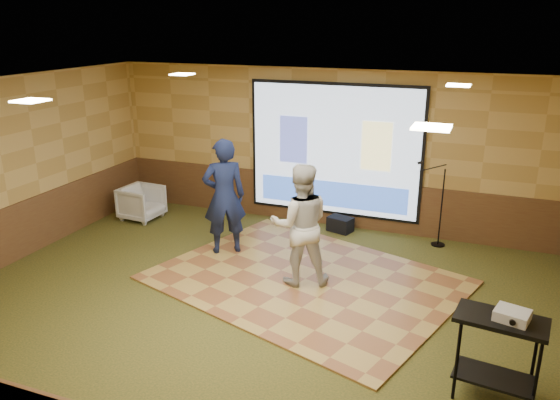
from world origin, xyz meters
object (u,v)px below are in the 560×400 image
at_px(dance_floor, 305,280).
at_px(projector, 512,315).
at_px(player_right, 300,225).
at_px(duffel_bag, 340,224).
at_px(player_left, 224,196).
at_px(av_table, 498,342).
at_px(projector_screen, 334,152).
at_px(mic_stand, 437,219).
at_px(banquet_chair, 142,203).

distance_m(dance_floor, projector, 3.52).
height_order(player_right, duffel_bag, player_right).
bearing_deg(player_right, projector, 124.59).
xyz_separation_m(player_left, duffel_bag, (1.58, 1.68, -0.88)).
xyz_separation_m(player_right, av_table, (2.78, -1.74, -0.30)).
relative_size(projector_screen, player_right, 1.79).
bearing_deg(projector_screen, mic_stand, -7.78).
xyz_separation_m(player_left, projector, (4.44, -2.39, -0.02)).
bearing_deg(projector, player_left, 166.62).
bearing_deg(projector_screen, banquet_chair, -164.52).
relative_size(dance_floor, duffel_bag, 9.71).
relative_size(player_right, av_table, 1.95).
xyz_separation_m(player_left, av_table, (4.35, -2.38, -0.36)).
bearing_deg(player_right, projector_screen, -108.99).
bearing_deg(duffel_bag, dance_floor, -88.87).
height_order(projector, mic_stand, mic_stand).
bearing_deg(projector, projector_screen, 140.52).
relative_size(player_left, player_right, 1.06).
height_order(player_right, mic_stand, player_right).
relative_size(player_left, av_table, 2.08).
bearing_deg(player_left, projector, 117.03).
distance_m(mic_stand, banquet_chair, 5.72).
bearing_deg(player_left, projector_screen, -159.54).
xyz_separation_m(projector_screen, dance_floor, (0.28, -2.46, -1.46)).
distance_m(projector, banquet_chair, 7.56).
height_order(player_left, banquet_chair, player_left).
bearing_deg(dance_floor, projector, -33.52).
xyz_separation_m(banquet_chair, duffel_bag, (3.91, 0.77, -0.20)).
height_order(dance_floor, mic_stand, mic_stand).
relative_size(av_table, duffel_bag, 2.12).
xyz_separation_m(av_table, banquet_chair, (-6.68, 3.29, -0.32)).
height_order(projector_screen, dance_floor, projector_screen).
distance_m(projector_screen, av_table, 5.32).
bearing_deg(player_left, av_table, 116.60).
bearing_deg(player_left, player_right, 123.19).
bearing_deg(projector, av_table, -169.13).
xyz_separation_m(player_right, mic_stand, (1.77, 2.30, -0.47)).
height_order(av_table, mic_stand, mic_stand).
height_order(projector_screen, duffel_bag, projector_screen).
relative_size(mic_stand, banquet_chair, 2.04).
distance_m(projector_screen, dance_floor, 2.87).
height_order(projector_screen, player_left, projector_screen).
bearing_deg(projector, duffel_bag, 139.97).
bearing_deg(player_left, duffel_bag, -167.85).
distance_m(mic_stand, duffel_bag, 1.79).
height_order(projector_screen, av_table, projector_screen).
relative_size(projector_screen, banquet_chair, 4.46).
distance_m(dance_floor, player_left, 1.98).
bearing_deg(mic_stand, projector_screen, 150.60).
xyz_separation_m(av_table, duffel_bag, (-2.77, 4.07, -0.52)).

